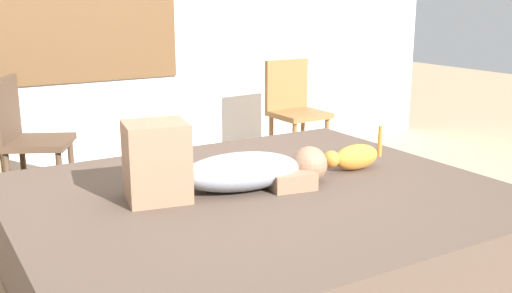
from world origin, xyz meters
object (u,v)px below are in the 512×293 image
(cat, at_px, (353,157))
(person_lying, at_px, (220,167))
(chair_spare, at_px, (294,107))
(chair_by_desk, at_px, (26,135))
(bed, at_px, (260,241))

(cat, bearing_deg, person_lying, 177.22)
(person_lying, height_order, chair_spare, chair_spare)
(chair_by_desk, relative_size, chair_spare, 1.00)
(person_lying, relative_size, chair_by_desk, 1.10)
(chair_by_desk, bearing_deg, cat, -50.01)
(cat, bearing_deg, chair_by_desk, 129.99)
(person_lying, relative_size, chair_spare, 1.10)
(chair_spare, bearing_deg, bed, -128.92)
(cat, height_order, chair_spare, chair_spare)
(person_lying, bearing_deg, cat, -2.78)
(bed, height_order, chair_spare, chair_spare)
(bed, relative_size, chair_spare, 2.55)
(cat, bearing_deg, chair_spare, 66.10)
(person_lying, height_order, cat, person_lying)
(cat, distance_m, chair_spare, 1.63)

